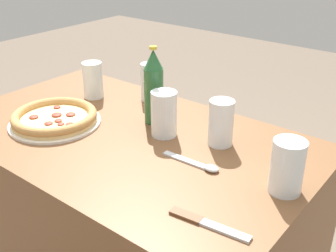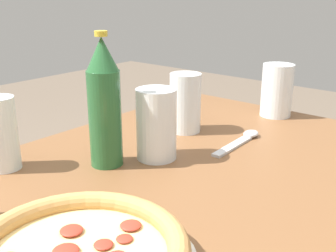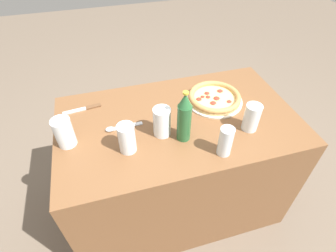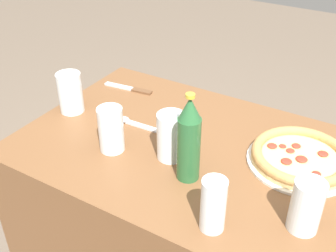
{
  "view_description": "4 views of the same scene",
  "coord_description": "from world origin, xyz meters",
  "px_view_note": "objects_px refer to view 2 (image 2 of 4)",
  "views": [
    {
      "loc": [
        0.86,
        -0.86,
        1.35
      ],
      "look_at": [
        0.15,
        0.04,
        0.8
      ],
      "focal_mm": 45.0,
      "sensor_mm": 36.0,
      "label": 1
    },
    {
      "loc": [
        -0.5,
        -0.46,
        1.08
      ],
      "look_at": [
        0.13,
        0.07,
        0.8
      ],
      "focal_mm": 45.0,
      "sensor_mm": 36.0,
      "label": 2
    },
    {
      "loc": [
        0.32,
        0.94,
        1.62
      ],
      "look_at": [
        0.07,
        0.07,
        0.77
      ],
      "focal_mm": 28.0,
      "sensor_mm": 36.0,
      "label": 3
    },
    {
      "loc": [
        -0.4,
        0.94,
        1.5
      ],
      "look_at": [
        0.15,
        0.02,
        0.8
      ],
      "focal_mm": 45.0,
      "sensor_mm": 36.0,
      "label": 4
    }
  ],
  "objects_px": {
    "beer_bottle": "(104,104)",
    "spoon": "(243,139)",
    "glass_lemonade": "(2,137)",
    "glass_water": "(185,105)",
    "glass_iced_tea": "(156,128)",
    "glass_mango_juice": "(277,93)"
  },
  "relations": [
    {
      "from": "glass_mango_juice",
      "to": "glass_water",
      "type": "bearing_deg",
      "value": 156.74
    },
    {
      "from": "glass_iced_tea",
      "to": "glass_water",
      "type": "distance_m",
      "value": 0.18
    },
    {
      "from": "glass_water",
      "to": "beer_bottle",
      "type": "relative_size",
      "value": 0.54
    },
    {
      "from": "beer_bottle",
      "to": "spoon",
      "type": "height_order",
      "value": "beer_bottle"
    },
    {
      "from": "glass_iced_tea",
      "to": "beer_bottle",
      "type": "height_order",
      "value": "beer_bottle"
    },
    {
      "from": "beer_bottle",
      "to": "spoon",
      "type": "xyz_separation_m",
      "value": [
        0.29,
        -0.14,
        -0.12
      ]
    },
    {
      "from": "glass_mango_juice",
      "to": "spoon",
      "type": "height_order",
      "value": "glass_mango_juice"
    },
    {
      "from": "glass_mango_juice",
      "to": "beer_bottle",
      "type": "bearing_deg",
      "value": 168.2
    },
    {
      "from": "glass_water",
      "to": "glass_lemonade",
      "type": "bearing_deg",
      "value": 161.55
    },
    {
      "from": "glass_lemonade",
      "to": "glass_water",
      "type": "relative_size",
      "value": 1.0
    },
    {
      "from": "glass_water",
      "to": "beer_bottle",
      "type": "height_order",
      "value": "beer_bottle"
    },
    {
      "from": "glass_lemonade",
      "to": "glass_water",
      "type": "bearing_deg",
      "value": -18.45
    },
    {
      "from": "glass_mango_juice",
      "to": "glass_iced_tea",
      "type": "xyz_separation_m",
      "value": [
        -0.43,
        0.05,
        0.0
      ]
    },
    {
      "from": "glass_lemonade",
      "to": "glass_water",
      "type": "xyz_separation_m",
      "value": [
        0.4,
        -0.13,
        0.0
      ]
    },
    {
      "from": "glass_lemonade",
      "to": "spoon",
      "type": "xyz_separation_m",
      "value": [
        0.43,
        -0.28,
        -0.06
      ]
    },
    {
      "from": "glass_iced_tea",
      "to": "beer_bottle",
      "type": "relative_size",
      "value": 0.56
    },
    {
      "from": "glass_mango_juice",
      "to": "glass_water",
      "type": "height_order",
      "value": "same"
    },
    {
      "from": "glass_iced_tea",
      "to": "beer_bottle",
      "type": "bearing_deg",
      "value": 147.89
    },
    {
      "from": "glass_mango_juice",
      "to": "beer_bottle",
      "type": "xyz_separation_m",
      "value": [
        -0.52,
        0.11,
        0.06
      ]
    },
    {
      "from": "beer_bottle",
      "to": "glass_iced_tea",
      "type": "bearing_deg",
      "value": -32.11
    },
    {
      "from": "spoon",
      "to": "glass_lemonade",
      "type": "bearing_deg",
      "value": 146.64
    },
    {
      "from": "glass_iced_tea",
      "to": "spoon",
      "type": "xyz_separation_m",
      "value": [
        0.2,
        -0.09,
        -0.06
      ]
    }
  ]
}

